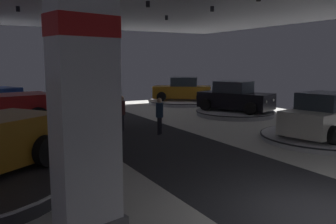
# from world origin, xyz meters

# --- Properties ---
(brand_sign_pylon) EXTENTS (1.38, 0.92, 4.45)m
(brand_sign_pylon) POSITION_xyz_m (-4.57, 1.64, 2.29)
(brand_sign_pylon) COLOR slate
(brand_sign_pylon) RESTS_ON ground
(display_platform_mid_right) EXTENTS (5.00, 5.00, 0.23)m
(display_platform_mid_right) POSITION_xyz_m (6.00, 4.95, 0.13)
(display_platform_mid_right) COLOR silver
(display_platform_mid_right) RESTS_ON ground
(display_car_mid_right) EXTENTS (4.49, 2.92, 1.71)m
(display_car_mid_right) POSITION_xyz_m (5.97, 4.94, 0.99)
(display_car_mid_right) COLOR silver
(display_car_mid_right) RESTS_ON display_platform_mid_right
(display_platform_deep_right) EXTENTS (5.08, 5.08, 0.27)m
(display_platform_deep_right) POSITION_xyz_m (7.52, 18.42, 0.15)
(display_platform_deep_right) COLOR silver
(display_platform_deep_right) RESTS_ON ground
(display_car_deep_right) EXTENTS (4.46, 3.90, 1.71)m
(display_car_deep_right) POSITION_xyz_m (7.55, 18.40, 1.03)
(display_car_deep_right) COLOR #B77519
(display_car_deep_right) RESTS_ON display_platform_deep_right
(display_platform_far_right) EXTENTS (4.57, 4.57, 0.28)m
(display_platform_far_right) POSITION_xyz_m (7.23, 11.94, 0.16)
(display_platform_far_right) COLOR #B7B7BC
(display_platform_far_right) RESTS_ON ground
(display_car_far_right) EXTENTS (3.42, 4.57, 1.71)m
(display_car_far_right) POSITION_xyz_m (7.21, 11.97, 1.05)
(display_car_far_right) COLOR black
(display_car_far_right) RESTS_ON display_platform_far_right
(visitor_walking_near) EXTENTS (0.32, 0.32, 1.59)m
(visitor_walking_near) POSITION_xyz_m (-0.32, 10.76, 0.91)
(visitor_walking_near) COLOR black
(visitor_walking_near) RESTS_ON ground
(visitor_walking_far) EXTENTS (0.32, 0.32, 1.59)m
(visitor_walking_far) POSITION_xyz_m (0.81, 9.23, 0.91)
(visitor_walking_far) COLOR black
(visitor_walking_far) RESTS_ON ground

